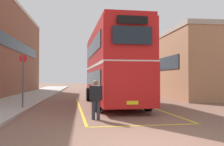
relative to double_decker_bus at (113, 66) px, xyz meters
The scene contains 8 objects.
ground_plane 5.39m from the double_decker_bus, 92.49° to the left, with size 135.60×135.60×0.00m, color brown.
sidewalk_left 10.12m from the double_decker_bus, 133.10° to the left, with size 4.00×57.60×0.14m, color #A39E93.
depot_building_right 11.82m from the double_decker_bus, 39.44° to the left, with size 7.78×13.98×5.81m.
double_decker_bus is the anchor object (origin of this frame).
single_deck_bus 20.46m from the double_decker_bus, 79.96° to the left, with size 3.28×8.35×3.02m.
pedestrian_boarding 6.10m from the double_decker_bus, 103.42° to the right, with size 0.53×0.34×1.63m.
bus_stop_sign 5.55m from the double_decker_bus, 157.73° to the right, with size 0.44×0.12×2.85m.
bay_marking_yellow 3.18m from the double_decker_bus, 88.64° to the right, with size 4.90×12.69×0.01m.
Camera 1 is at (-1.70, -6.72, 1.70)m, focal length 41.37 mm.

